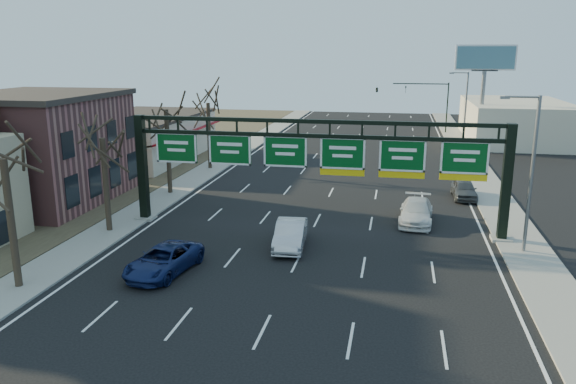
% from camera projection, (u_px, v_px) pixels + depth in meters
% --- Properties ---
extents(ground, '(160.00, 160.00, 0.00)m').
position_uv_depth(ground, '(290.00, 276.00, 29.04)').
color(ground, black).
rests_on(ground, ground).
extents(sidewalk_left, '(3.00, 120.00, 0.12)m').
position_uv_depth(sidewalk_left, '(192.00, 180.00, 50.44)').
color(sidewalk_left, gray).
rests_on(sidewalk_left, ground).
extents(sidewalk_right, '(3.00, 120.00, 0.12)m').
position_uv_depth(sidewalk_right, '(490.00, 193.00, 45.66)').
color(sidewalk_right, gray).
rests_on(sidewalk_right, ground).
extents(dirt_strip_left, '(21.00, 120.00, 0.06)m').
position_uv_depth(dirt_strip_left, '(69.00, 174.00, 52.72)').
color(dirt_strip_left, '#473D2B').
rests_on(dirt_strip_left, ground).
extents(lane_markings, '(21.60, 120.00, 0.01)m').
position_uv_depth(lane_markings, '(334.00, 187.00, 48.07)').
color(lane_markings, white).
rests_on(lane_markings, ground).
extents(sign_gantry, '(24.60, 1.20, 7.20)m').
position_uv_depth(sign_gantry, '(316.00, 160.00, 35.49)').
color(sign_gantry, black).
rests_on(sign_gantry, ground).
extents(brick_block, '(10.40, 12.40, 8.30)m').
position_uv_depth(brick_block, '(39.00, 148.00, 42.49)').
color(brick_block, '#894B4A').
rests_on(brick_block, ground).
extents(cream_strip, '(10.90, 18.40, 4.70)m').
position_uv_depth(cream_strip, '(144.00, 137.00, 60.05)').
color(cream_strip, beige).
rests_on(cream_strip, ground).
extents(building_right_distant, '(12.00, 20.00, 5.00)m').
position_uv_depth(building_right_distant, '(515.00, 121.00, 72.26)').
color(building_right_distant, beige).
rests_on(building_right_distant, ground).
extents(tree_near, '(3.60, 3.60, 8.86)m').
position_uv_depth(tree_near, '(0.00, 137.00, 25.79)').
color(tree_near, '#2F261A').
rests_on(tree_near, sidewalk_left).
extents(tree_gantry, '(3.60, 3.60, 8.48)m').
position_uv_depth(tree_gantry, '(101.00, 121.00, 34.44)').
color(tree_gantry, '#2F261A').
rests_on(tree_gantry, sidewalk_left).
extents(tree_mid, '(3.60, 3.60, 9.24)m').
position_uv_depth(tree_mid, '(165.00, 96.00, 43.77)').
color(tree_mid, '#2F261A').
rests_on(tree_mid, sidewalk_left).
extents(tree_far, '(3.60, 3.60, 8.86)m').
position_uv_depth(tree_far, '(208.00, 92.00, 53.37)').
color(tree_far, '#2F261A').
rests_on(tree_far, sidewalk_left).
extents(streetlight_near, '(2.15, 0.22, 9.00)m').
position_uv_depth(streetlight_near, '(530.00, 166.00, 31.18)').
color(streetlight_near, slate).
rests_on(streetlight_near, sidewalk_right).
extents(streetlight_far, '(2.15, 0.22, 9.00)m').
position_uv_depth(streetlight_far, '(464.00, 107.00, 63.52)').
color(streetlight_far, slate).
rests_on(streetlight_far, sidewalk_right).
extents(billboard_right, '(7.00, 0.50, 12.00)m').
position_uv_depth(billboard_right, '(485.00, 70.00, 66.81)').
color(billboard_right, slate).
rests_on(billboard_right, ground).
extents(traffic_signal_mast, '(10.16, 0.54, 7.00)m').
position_uv_depth(traffic_signal_mast, '(403.00, 93.00, 78.95)').
color(traffic_signal_mast, black).
rests_on(traffic_signal_mast, ground).
extents(car_blue_suv, '(3.14, 5.45, 1.43)m').
position_uv_depth(car_blue_suv, '(164.00, 260.00, 29.30)').
color(car_blue_suv, '#121E50').
rests_on(car_blue_suv, ground).
extents(car_silver_sedan, '(2.09, 4.93, 1.58)m').
position_uv_depth(car_silver_sedan, '(290.00, 234.00, 33.12)').
color(car_silver_sedan, '#B9B9BE').
rests_on(car_silver_sedan, ground).
extents(car_white_wagon, '(2.46, 5.37, 1.52)m').
position_uv_depth(car_white_wagon, '(416.00, 212.00, 37.93)').
color(car_white_wagon, silver).
rests_on(car_white_wagon, ground).
extents(car_grey_far, '(1.85, 4.35, 1.47)m').
position_uv_depth(car_grey_far, '(464.00, 189.00, 44.13)').
color(car_grey_far, '#434649').
rests_on(car_grey_far, ground).
extents(car_silver_distant, '(2.13, 5.17, 1.66)m').
position_uv_depth(car_silver_distant, '(286.00, 153.00, 59.19)').
color(car_silver_distant, silver).
rests_on(car_silver_distant, ground).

